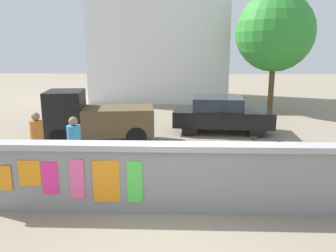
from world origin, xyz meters
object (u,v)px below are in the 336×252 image
at_px(tree_roadside, 275,32).
at_px(bicycle_near, 258,159).
at_px(person_bystander, 74,142).
at_px(car_parked, 221,114).
at_px(auto_rickshaw_truck, 95,118).
at_px(motorcycle, 139,161).
at_px(person_walking, 37,136).

bearing_deg(tree_roadside, bicycle_near, -105.82).
bearing_deg(person_bystander, car_parked, 50.59).
distance_m(bicycle_near, person_bystander, 4.84).
distance_m(auto_rickshaw_truck, car_parked, 4.88).
distance_m(auto_rickshaw_truck, motorcycle, 3.85).
height_order(car_parked, person_bystander, person_bystander).
relative_size(car_parked, person_walking, 2.41).
xyz_separation_m(car_parked, tree_roadside, (3.15, 4.89, 3.30)).
distance_m(motorcycle, bicycle_near, 3.21).
distance_m(motorcycle, person_bystander, 1.68).
bearing_deg(bicycle_near, auto_rickshaw_truck, 151.96).
bearing_deg(person_bystander, bicycle_near, 8.69).
bearing_deg(person_walking, person_bystander, -25.29).
distance_m(auto_rickshaw_truck, person_walking, 2.99).
distance_m(bicycle_near, tree_roadside, 10.36).
bearing_deg(tree_roadside, person_walking, -132.02).
xyz_separation_m(bicycle_near, tree_roadside, (2.64, 9.32, 3.67)).
bearing_deg(person_walking, motorcycle, -9.18).
distance_m(car_parked, person_walking, 7.11).
distance_m(car_parked, tree_roadside, 6.69).
distance_m(car_parked, bicycle_near, 4.47).
relative_size(person_walking, tree_roadside, 0.27).
xyz_separation_m(auto_rickshaw_truck, tree_roadside, (7.71, 6.63, 3.13)).
bearing_deg(tree_roadside, car_parked, -122.75).
bearing_deg(car_parked, motorcycle, -117.67).
height_order(auto_rickshaw_truck, person_bystander, auto_rickshaw_truck).
relative_size(motorcycle, tree_roadside, 0.31).
distance_m(bicycle_near, person_walking, 5.95).
relative_size(person_walking, person_bystander, 1.00).
bearing_deg(person_bystander, tree_roadside, 53.69).
height_order(car_parked, person_walking, person_walking).
xyz_separation_m(car_parked, person_walking, (-5.41, -4.60, 0.26)).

